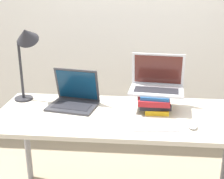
{
  "coord_description": "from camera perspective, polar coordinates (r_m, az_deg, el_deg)",
  "views": [
    {
      "loc": [
        0.1,
        -1.61,
        1.64
      ],
      "look_at": [
        -0.08,
        0.36,
        0.95
      ],
      "focal_mm": 50.0,
      "sensor_mm": 36.0,
      "label": 1
    }
  ],
  "objects": [
    {
      "name": "desk_lamp",
      "position": [
        2.35,
        -15.53,
        8.1
      ],
      "size": [
        0.23,
        0.2,
        0.6
      ],
      "color": "#28282D",
      "rests_on": "desk"
    },
    {
      "name": "wall_back",
      "position": [
        3.03,
        3.26,
        13.66
      ],
      "size": [
        8.0,
        0.05,
        2.7
      ],
      "color": "silver",
      "rests_on": "ground_plane"
    },
    {
      "name": "wireless_keyboard",
      "position": [
        1.97,
        7.89,
        -6.93
      ],
      "size": [
        0.29,
        0.13,
        0.01
      ],
      "color": "silver",
      "rests_on": "desk"
    },
    {
      "name": "mouse",
      "position": [
        2.03,
        14.44,
        -6.3
      ],
      "size": [
        0.06,
        0.11,
        0.03
      ],
      "color": "white",
      "rests_on": "desk"
    },
    {
      "name": "laptop_left",
      "position": [
        2.3,
        -6.96,
        -1.72
      ],
      "size": [
        0.38,
        0.32,
        0.27
      ],
      "color": "#333338",
      "rests_on": "desk"
    },
    {
      "name": "desk",
      "position": [
        2.19,
        1.97,
        -6.46
      ],
      "size": [
        1.76,
        0.71,
        0.77
      ],
      "color": "beige",
      "rests_on": "ground_plane"
    },
    {
      "name": "laptop_on_books",
      "position": [
        2.23,
        8.21,
        1.12
      ],
      "size": [
        0.4,
        0.28,
        0.26
      ],
      "color": "silver",
      "rests_on": "book_stack"
    },
    {
      "name": "book_stack",
      "position": [
        2.23,
        7.81,
        -2.02
      ],
      "size": [
        0.23,
        0.27,
        0.13
      ],
      "color": "gold",
      "rests_on": "desk"
    }
  ]
}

